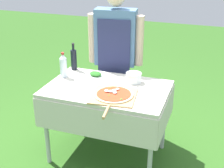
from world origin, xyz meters
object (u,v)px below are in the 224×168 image
object	(u,v)px
pizza_on_peel	(113,95)
person_cook	(116,51)
mixing_tub	(134,78)
herb_container	(95,74)
prep_table	(107,96)
water_bottle	(63,66)
oil_bottle	(74,59)

from	to	relation	value
pizza_on_peel	person_cook	bearing A→B (deg)	100.03
person_cook	mixing_tub	xyz separation A→B (m)	(0.30, -0.34, -0.12)
herb_container	prep_table	bearing A→B (deg)	-46.72
person_cook	herb_container	bearing A→B (deg)	65.68
herb_container	pizza_on_peel	bearing A→B (deg)	-49.72
herb_container	mixing_tub	bearing A→B (deg)	-2.85
pizza_on_peel	mixing_tub	world-z (taller)	mixing_tub
water_bottle	oil_bottle	bearing A→B (deg)	88.70
prep_table	oil_bottle	distance (m)	0.60
water_bottle	mixing_tub	distance (m)	0.69
water_bottle	person_cook	bearing A→B (deg)	49.80
herb_container	water_bottle	bearing A→B (deg)	-156.11
prep_table	herb_container	distance (m)	0.31
prep_table	herb_container	bearing A→B (deg)	133.28
mixing_tub	water_bottle	bearing A→B (deg)	-171.17
prep_table	pizza_on_peel	world-z (taller)	pizza_on_peel
person_cook	oil_bottle	bearing A→B (deg)	24.19
oil_bottle	water_bottle	distance (m)	0.22
person_cook	pizza_on_peel	xyz separation A→B (m)	(0.22, -0.70, -0.15)
prep_table	oil_bottle	xyz separation A→B (m)	(-0.48, 0.31, 0.20)
oil_bottle	mixing_tub	xyz separation A→B (m)	(0.67, -0.11, -0.07)
person_cook	herb_container	distance (m)	0.37
pizza_on_peel	oil_bottle	xyz separation A→B (m)	(-0.60, 0.47, 0.10)
prep_table	herb_container	world-z (taller)	herb_container
oil_bottle	herb_container	xyz separation A→B (m)	(0.28, -0.09, -0.09)
person_cook	pizza_on_peel	world-z (taller)	person_cook
mixing_tub	pizza_on_peel	bearing A→B (deg)	-101.65
prep_table	mixing_tub	bearing A→B (deg)	45.10
pizza_on_peel	water_bottle	bearing A→B (deg)	149.51
prep_table	water_bottle	distance (m)	0.53
person_cook	water_bottle	world-z (taller)	person_cook
pizza_on_peel	oil_bottle	size ratio (longest dim) A/B	2.11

